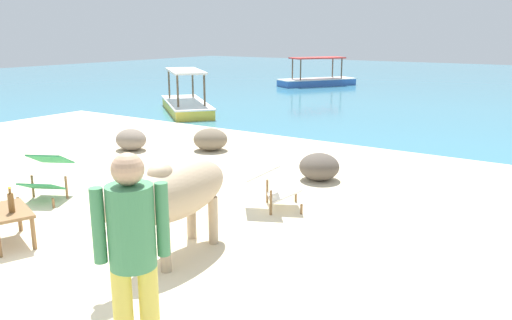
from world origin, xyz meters
The scene contains 13 objects.
sand_beach centered at (0.00, 0.00, 0.02)m, with size 18.00×14.00×0.04m, color beige.
water_surface centered at (0.00, 22.00, 0.00)m, with size 60.00×36.00×0.03m, color teal.
cow centered at (0.76, 0.62, 0.76)m, with size 0.65×1.94×1.09m.
low_bench_table centered at (-1.06, -0.20, 0.38)m, with size 0.87×0.67×0.41m.
bottle centered at (-0.93, -0.22, 0.57)m, with size 0.07×0.07×0.30m.
deck_chair_near centered at (-2.13, 1.04, 0.42)m, with size 0.83×0.92×0.68m.
deck_chair_far centered at (0.83, 2.52, 0.42)m, with size 0.93×0.89×0.68m.
person_standing centered at (1.89, -1.02, 0.99)m, with size 0.36×0.41×1.62m.
shore_rock_large centered at (-3.55, 4.00, 0.26)m, with size 0.73×0.59×0.44m, color gray.
shore_rock_medium centered at (-2.16, 4.89, 0.27)m, with size 0.71×0.67×0.46m, color #756651.
shore_rock_small centered at (0.71, 4.16, 0.26)m, with size 0.69×0.66×0.45m, color brown.
boat_yellow centered at (-6.17, 8.74, 0.29)m, with size 3.54×3.27×1.29m.
boat_blue centered at (-6.53, 18.27, 0.29)m, with size 2.93×3.72×1.29m.
Camera 1 is at (4.38, -3.26, 2.42)m, focal length 36.10 mm.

